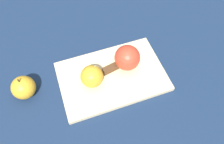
# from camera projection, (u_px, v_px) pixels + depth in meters

# --- Properties ---
(ground_plane) EXTENTS (4.00, 4.00, 0.00)m
(ground_plane) POSITION_uv_depth(u_px,v_px,m) (112.00, 78.00, 0.74)
(ground_plane) COLOR #14233D
(cutting_board) EXTENTS (0.36, 0.25, 0.02)m
(cutting_board) POSITION_uv_depth(u_px,v_px,m) (112.00, 76.00, 0.73)
(cutting_board) COLOR #D1B789
(cutting_board) RESTS_ON ground_plane
(apple_half_left) EXTENTS (0.07, 0.07, 0.07)m
(apple_half_left) POSITION_uv_depth(u_px,v_px,m) (92.00, 76.00, 0.68)
(apple_half_left) COLOR gold
(apple_half_left) RESTS_ON cutting_board
(apple_half_right) EXTENTS (0.08, 0.08, 0.08)m
(apple_half_right) POSITION_uv_depth(u_px,v_px,m) (127.00, 58.00, 0.71)
(apple_half_right) COLOR red
(apple_half_right) RESTS_ON cutting_board
(knife) EXTENTS (0.15, 0.04, 0.02)m
(knife) POSITION_uv_depth(u_px,v_px,m) (114.00, 67.00, 0.73)
(knife) COLOR silver
(knife) RESTS_ON cutting_board
(apple_slice) EXTENTS (0.05, 0.05, 0.01)m
(apple_slice) POSITION_uv_depth(u_px,v_px,m) (130.00, 55.00, 0.77)
(apple_slice) COLOR #EFE5C6
(apple_slice) RESTS_ON cutting_board
(apple_whole) EXTENTS (0.07, 0.07, 0.09)m
(apple_whole) POSITION_uv_depth(u_px,v_px,m) (24.00, 87.00, 0.68)
(apple_whole) COLOR gold
(apple_whole) RESTS_ON ground_plane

